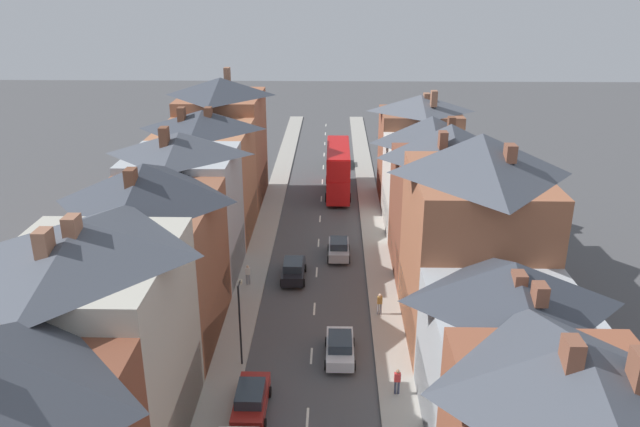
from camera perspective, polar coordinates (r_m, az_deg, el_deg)
pavement_left at (r=58.53m, az=-5.09°, el=-1.80°), size 2.20×104.00×0.14m
pavement_right at (r=58.30m, az=4.93°, el=-1.89°), size 2.20×104.00×0.14m
centre_line_dashes at (r=56.38m, az=-0.14°, el=-2.70°), size 0.14×97.80×0.01m
terrace_row_left at (r=41.85m, az=-14.78°, el=-3.12°), size 8.00×64.04×13.66m
terrace_row_right at (r=40.38m, az=13.91°, el=-4.29°), size 8.00×63.96×13.76m
double_decker_bus_lead at (r=68.53m, az=1.66°, el=4.11°), size 2.74×10.80×5.30m
car_near_silver at (r=49.51m, az=-2.44°, el=-5.14°), size 1.90×4.25×1.66m
car_parked_right_a at (r=35.74m, az=-6.32°, el=-16.58°), size 1.90×4.44×1.69m
car_mid_black at (r=39.89m, az=1.84°, el=-12.10°), size 1.90×4.19×1.61m
car_parked_left_b at (r=79.66m, az=1.62°, el=5.03°), size 1.90×4.56×1.70m
car_mid_white at (r=53.25m, az=1.72°, el=-3.20°), size 1.90×4.01×1.66m
pedestrian_mid_left at (r=36.90m, az=7.08°, el=-14.90°), size 0.36×0.22×1.61m
pedestrian_mid_right at (r=44.47m, az=5.48°, el=-8.13°), size 0.36×0.22×1.61m
pedestrian_far_left at (r=48.68m, az=-6.61°, el=-5.49°), size 0.36×0.22×1.61m
street_lamp at (r=38.33m, az=-7.32°, el=-9.50°), size 0.20×1.12×5.50m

